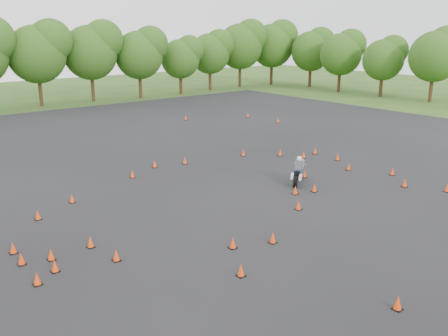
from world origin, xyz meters
name	(u,v)px	position (x,y,z in m)	size (l,w,h in m)	color
ground	(274,208)	(0.00, 0.00, 0.00)	(140.00, 140.00, 0.00)	#2D5119
asphalt_pad	(203,180)	(0.00, 6.00, 0.01)	(62.00, 62.00, 0.00)	black
treeline	(62,68)	(3.34, 34.92, 4.59)	(87.12, 32.57, 10.39)	#2B4E16
traffic_cones	(209,185)	(-0.62, 4.55, 0.23)	(36.14, 33.27, 0.45)	#EC3D09
rider_grey	(297,169)	(3.89, 2.12, 0.84)	(2.16, 0.66, 1.67)	#474A50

